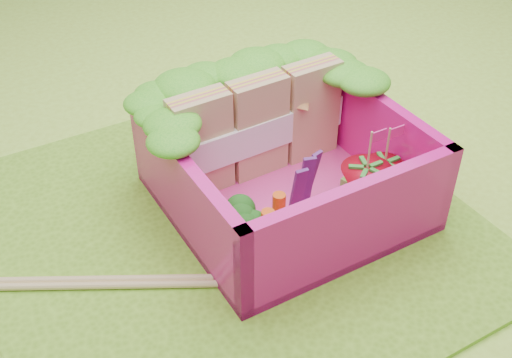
{
  "coord_description": "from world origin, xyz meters",
  "views": [
    {
      "loc": [
        -1.21,
        -2.42,
        2.44
      ],
      "look_at": [
        0.19,
        -0.01,
        0.28
      ],
      "focal_mm": 45.0,
      "sensor_mm": 36.0,
      "label": 1
    }
  ],
  "objects": [
    {
      "name": "purple_wedges",
      "position": [
        0.41,
        -0.17,
        0.27
      ],
      "size": [
        0.21,
        0.12,
        0.38
      ],
      "color": "#451A5C",
      "rests_on": "bento_floor"
    },
    {
      "name": "chopsticks",
      "position": [
        -1.12,
        0.11,
        0.05
      ],
      "size": [
        1.87,
        1.05,
        0.04
      ],
      "color": "tan",
      "rests_on": "placemat"
    },
    {
      "name": "lettuce_ruffle",
      "position": [
        0.38,
        0.45,
        0.64
      ],
      "size": [
        1.43,
        0.77,
        0.11
      ],
      "color": "#25931A",
      "rests_on": "bento_box"
    },
    {
      "name": "strawberry_left",
      "position": [
        0.7,
        -0.33,
        0.23
      ],
      "size": [
        0.29,
        0.29,
        0.53
      ],
      "color": "#B80B2B",
      "rests_on": "bento_floor"
    },
    {
      "name": "ground",
      "position": [
        0.0,
        0.0,
        0.0
      ],
      "size": [
        14.0,
        14.0,
        0.0
      ],
      "primitive_type": "plane",
      "color": "#98C036",
      "rests_on": "ground"
    },
    {
      "name": "bento_floor",
      "position": [
        0.38,
        -0.01,
        0.06
      ],
      "size": [
        1.3,
        1.3,
        0.05
      ],
      "primitive_type": "cube",
      "color": "#DF3890",
      "rests_on": "placemat"
    },
    {
      "name": "bento_box",
      "position": [
        0.38,
        -0.01,
        0.31
      ],
      "size": [
        1.3,
        1.3,
        0.55
      ],
      "color": "#DA1281",
      "rests_on": "placemat"
    },
    {
      "name": "sandwich_stack",
      "position": [
        0.39,
        0.3,
        0.38
      ],
      "size": [
        1.12,
        0.21,
        0.62
      ],
      "color": "tan",
      "rests_on": "bento_floor"
    },
    {
      "name": "broccoli",
      "position": [
        -0.05,
        -0.27,
        0.27
      ],
      "size": [
        0.33,
        0.33,
        0.27
      ],
      "color": "#658C44",
      "rests_on": "bento_floor"
    },
    {
      "name": "carrot_sticks",
      "position": [
        0.11,
        -0.32,
        0.22
      ],
      "size": [
        0.19,
        0.16,
        0.29
      ],
      "color": "orange",
      "rests_on": "bento_floor"
    },
    {
      "name": "strawberry_right",
      "position": [
        0.85,
        -0.3,
        0.21
      ],
      "size": [
        0.24,
        0.24,
        0.48
      ],
      "color": "#B80B2B",
      "rests_on": "bento_floor"
    },
    {
      "name": "snap_peas",
      "position": [
        0.77,
        -0.24,
        0.11
      ],
      "size": [
        0.62,
        0.51,
        0.05
      ],
      "color": "#53AA35",
      "rests_on": "bento_floor"
    },
    {
      "name": "placemat",
      "position": [
        0.0,
        0.0,
        0.01
      ],
      "size": [
        2.6,
        2.6,
        0.03
      ],
      "primitive_type": "cube",
      "color": "#659A22",
      "rests_on": "ground"
    }
  ]
}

